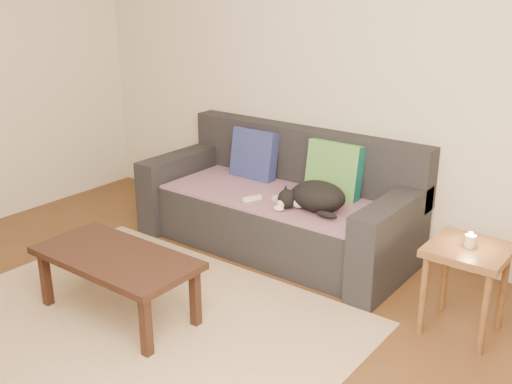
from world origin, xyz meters
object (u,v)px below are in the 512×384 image
cat (315,197)px  wii_remote_b (282,197)px  sofa (280,207)px  coffee_table (116,262)px  side_table (467,262)px  wii_remote_a (252,198)px

cat → wii_remote_b: size_ratio=3.28×
sofa → coffee_table: bearing=-96.9°
side_table → coffee_table: side_table is taller
sofa → wii_remote_a: sofa is taller
wii_remote_a → coffee_table: wii_remote_a is taller
cat → side_table: (1.13, -0.18, -0.10)m
wii_remote_a → wii_remote_b: 0.22m
sofa → side_table: size_ratio=3.88×
sofa → cat: size_ratio=4.27×
wii_remote_b → coffee_table: (-0.28, -1.33, -0.09)m
sofa → wii_remote_b: (0.11, -0.13, 0.15)m
cat → coffee_table: size_ratio=0.48×
wii_remote_a → wii_remote_b: bearing=-27.2°
cat → side_table: 1.15m
wii_remote_a → coffee_table: 1.19m
cat → wii_remote_a: cat is taller
cat → wii_remote_b: 0.33m
sofa → wii_remote_a: size_ratio=14.00×
coffee_table → cat: bearing=65.0°
wii_remote_a → side_table: size_ratio=0.28×
cat → wii_remote_a: 0.49m
wii_remote_b → coffee_table: bearing=-170.3°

